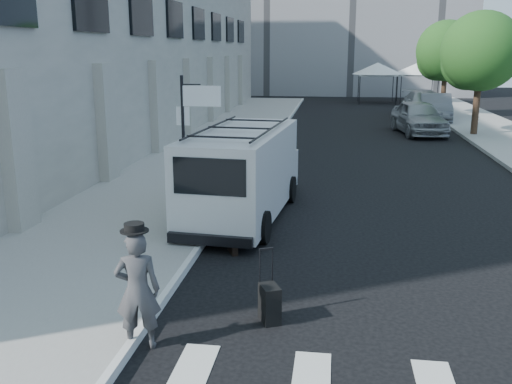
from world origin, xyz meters
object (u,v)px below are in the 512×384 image
(businessman, at_px, (138,291))
(briefcase, at_px, (233,245))
(parked_car_a, at_px, (419,117))
(parked_car_b, at_px, (435,108))
(parked_car_c, at_px, (425,105))
(cargo_van, at_px, (243,172))
(suitcase, at_px, (270,303))

(businessman, bearing_deg, briefcase, -112.62)
(parked_car_a, bearing_deg, parked_car_b, 64.89)
(parked_car_a, height_order, parked_car_c, parked_car_a)
(cargo_van, distance_m, parked_car_a, 17.14)
(businessman, distance_m, cargo_van, 6.85)
(briefcase, bearing_deg, businessman, -123.85)
(briefcase, distance_m, parked_car_c, 27.21)
(suitcase, height_order, cargo_van, cargo_van)
(suitcase, bearing_deg, parked_car_c, 52.76)
(cargo_van, relative_size, parked_car_c, 1.08)
(parked_car_b, relative_size, parked_car_c, 0.88)
(briefcase, relative_size, parked_car_b, 0.09)
(parked_car_c, bearing_deg, suitcase, -105.46)
(suitcase, height_order, parked_car_b, parked_car_b)
(suitcase, distance_m, parked_car_a, 22.25)
(cargo_van, relative_size, parked_car_b, 1.22)
(parked_car_b, height_order, parked_car_c, parked_car_b)
(businessman, bearing_deg, suitcase, -162.80)
(cargo_van, bearing_deg, briefcase, -80.66)
(suitcase, relative_size, parked_car_b, 0.23)
(cargo_van, distance_m, parked_car_c, 24.63)
(briefcase, height_order, parked_car_a, parked_car_a)
(cargo_van, height_order, parked_car_a, cargo_van)
(briefcase, relative_size, parked_car_c, 0.08)
(parked_car_a, relative_size, parked_car_c, 0.89)
(suitcase, distance_m, parked_car_b, 28.01)
(parked_car_b, bearing_deg, parked_car_a, -100.89)
(cargo_van, bearing_deg, parked_car_b, 74.05)
(businessman, relative_size, parked_car_b, 0.35)
(briefcase, xyz_separation_m, cargo_van, (-0.21, 2.77, 1.00))
(cargo_van, xyz_separation_m, parked_car_b, (8.18, 21.39, -0.35))
(cargo_van, relative_size, parked_car_a, 1.22)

